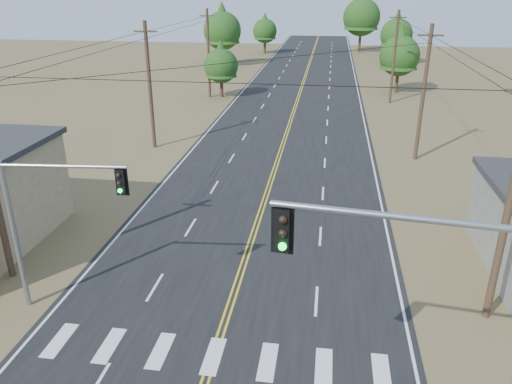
# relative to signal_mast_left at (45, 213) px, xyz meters

# --- Properties ---
(road) EXTENTS (15.00, 200.00, 0.02)m
(road) POSITION_rel_signal_mast_left_xyz_m (7.07, 19.88, -4.33)
(road) COLOR black
(road) RESTS_ON ground
(utility_pole_left_mid) EXTENTS (1.80, 0.30, 10.00)m
(utility_pole_left_mid) POSITION_rel_signal_mast_left_xyz_m (-3.43, 21.88, 0.78)
(utility_pole_left_mid) COLOR #4C3826
(utility_pole_left_mid) RESTS_ON ground
(utility_pole_left_far) EXTENTS (1.80, 0.30, 10.00)m
(utility_pole_left_far) POSITION_rel_signal_mast_left_xyz_m (-3.43, 41.88, 0.78)
(utility_pole_left_far) COLOR #4C3826
(utility_pole_left_far) RESTS_ON ground
(utility_pole_right_near) EXTENTS (1.80, 0.30, 10.00)m
(utility_pole_right_near) POSITION_rel_signal_mast_left_xyz_m (17.57, 1.88, 0.78)
(utility_pole_right_near) COLOR #4C3826
(utility_pole_right_near) RESTS_ON ground
(utility_pole_right_mid) EXTENTS (1.80, 0.30, 10.00)m
(utility_pole_right_mid) POSITION_rel_signal_mast_left_xyz_m (17.57, 21.88, 0.78)
(utility_pole_right_mid) COLOR #4C3826
(utility_pole_right_mid) RESTS_ON ground
(utility_pole_right_far) EXTENTS (1.80, 0.30, 10.00)m
(utility_pole_right_far) POSITION_rel_signal_mast_left_xyz_m (17.57, 41.88, 0.78)
(utility_pole_right_far) COLOR #4C3826
(utility_pole_right_far) RESTS_ON ground
(signal_mast_left) EXTENTS (4.92, 0.67, 6.46)m
(signal_mast_left) POSITION_rel_signal_mast_left_xyz_m (0.00, 0.00, 0.00)
(signal_mast_left) COLOR gray
(signal_mast_left) RESTS_ON ground
(signal_mast_right) EXTENTS (6.47, 0.98, 7.78)m
(signal_mast_right) POSITION_rel_signal_mast_left_xyz_m (13.92, -5.52, 0.93)
(signal_mast_right) COLOR gray
(signal_mast_right) RESTS_ON ground
(tree_left_near) EXTENTS (3.99, 3.99, 6.66)m
(tree_left_near) POSITION_rel_signal_mast_left_xyz_m (-2.05, 42.20, -0.27)
(tree_left_near) COLOR #3F2D1E
(tree_left_near) RESTS_ON ground
(tree_left_mid) EXTENTS (6.04, 6.04, 10.07)m
(tree_left_mid) POSITION_rel_signal_mast_left_xyz_m (-6.93, 66.21, 1.83)
(tree_left_mid) COLOR #3F2D1E
(tree_left_mid) RESTS_ON ground
(tree_left_far) EXTENTS (4.56, 4.56, 7.60)m
(tree_left_far) POSITION_rel_signal_mast_left_xyz_m (-2.18, 82.82, 0.31)
(tree_left_far) COLOR #3F2D1E
(tree_left_far) RESTS_ON ground
(tree_right_near) EXTENTS (4.84, 4.84, 8.06)m
(tree_right_near) POSITION_rel_signal_mast_left_xyz_m (18.92, 48.00, 0.60)
(tree_right_near) COLOR #3F2D1E
(tree_right_near) RESTS_ON ground
(tree_right_mid) EXTENTS (5.22, 5.22, 8.70)m
(tree_right_mid) POSITION_rel_signal_mast_left_xyz_m (21.07, 71.69, 0.98)
(tree_right_mid) COLOR #3F2D1E
(tree_right_mid) RESTS_ON ground
(tree_right_far) EXTENTS (7.11, 7.11, 11.85)m
(tree_right_far) POSITION_rel_signal_mast_left_xyz_m (16.07, 87.97, 2.92)
(tree_right_far) COLOR #3F2D1E
(tree_right_far) RESTS_ON ground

